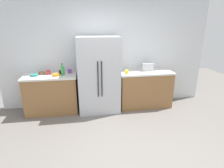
{
  "coord_description": "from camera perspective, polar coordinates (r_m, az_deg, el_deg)",
  "views": [
    {
      "loc": [
        -0.56,
        -2.49,
        2.05
      ],
      "look_at": [
        -0.09,
        0.51,
        1.02
      ],
      "focal_mm": 29.52,
      "sensor_mm": 36.0,
      "label": 1
    }
  ],
  "objects": [
    {
      "name": "ground_plane",
      "position": [
        3.27,
        3.2,
        -20.13
      ],
      "size": [
        10.25,
        10.25,
        0.0
      ],
      "primitive_type": "plane",
      "color": "slate"
    },
    {
      "name": "bowl_c",
      "position": [
        4.45,
        -22.94,
        2.55
      ],
      "size": [
        0.16,
        0.16,
        0.05
      ],
      "primitive_type": "cylinder",
      "color": "teal",
      "rests_on": "counter_left"
    },
    {
      "name": "kitchen_back_panel",
      "position": [
        4.61,
        -1.85,
        10.97
      ],
      "size": [
        5.12,
        0.1,
        2.86
      ],
      "primitive_type": "cube",
      "color": "silver",
      "rests_on": "ground_plane"
    },
    {
      "name": "toaster",
      "position": [
        4.65,
        10.9,
        5.22
      ],
      "size": [
        0.27,
        0.15,
        0.19
      ],
      "primitive_type": "cube",
      "color": "silver",
      "rests_on": "counter_right"
    },
    {
      "name": "cup_d",
      "position": [
        4.29,
        4.58,
        3.76
      ],
      "size": [
        0.08,
        0.08,
        0.1
      ],
      "primitive_type": "cylinder",
      "color": "yellow",
      "rests_on": "counter_right"
    },
    {
      "name": "counter_left",
      "position": [
        4.54,
        -18.14,
        -2.88
      ],
      "size": [
        1.19,
        0.61,
        0.9
      ],
      "color": "olive",
      "rests_on": "ground_plane"
    },
    {
      "name": "counter_right",
      "position": [
        4.72,
        10.05,
        -1.41
      ],
      "size": [
        1.3,
        0.61,
        0.9
      ],
      "color": "olive",
      "rests_on": "ground_plane"
    },
    {
      "name": "bottle_a",
      "position": [
        4.31,
        -15.03,
        4.1
      ],
      "size": [
        0.08,
        0.08,
        0.27
      ],
      "color": "green",
      "rests_on": "counter_left"
    },
    {
      "name": "bowl_b",
      "position": [
        4.55,
        -20.95,
        3.14
      ],
      "size": [
        0.15,
        0.15,
        0.05
      ],
      "primitive_type": "cylinder",
      "color": "brown",
      "rests_on": "counter_left"
    },
    {
      "name": "cup_a",
      "position": [
        4.49,
        -19.14,
        3.45
      ],
      "size": [
        0.09,
        0.09,
        0.09
      ],
      "primitive_type": "cylinder",
      "color": "red",
      "rests_on": "counter_left"
    },
    {
      "name": "bowl_a",
      "position": [
        4.31,
        -16.95,
        2.77
      ],
      "size": [
        0.16,
        0.16,
        0.05
      ],
      "primitive_type": "cylinder",
      "color": "orange",
      "rests_on": "counter_left"
    },
    {
      "name": "cup_b",
      "position": [
        4.44,
        -15.64,
        3.56
      ],
      "size": [
        0.08,
        0.08,
        0.08
      ],
      "primitive_type": "cylinder",
      "color": "black",
      "rests_on": "counter_left"
    },
    {
      "name": "cup_c",
      "position": [
        4.48,
        -12.96,
        3.93
      ],
      "size": [
        0.09,
        0.09,
        0.09
      ],
      "primitive_type": "cylinder",
      "color": "purple",
      "rests_on": "counter_left"
    },
    {
      "name": "refrigerator",
      "position": [
        4.3,
        -4.2,
        2.81
      ],
      "size": [
        0.95,
        0.7,
        1.75
      ],
      "color": "#B7BABF",
      "rests_on": "ground_plane"
    }
  ]
}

